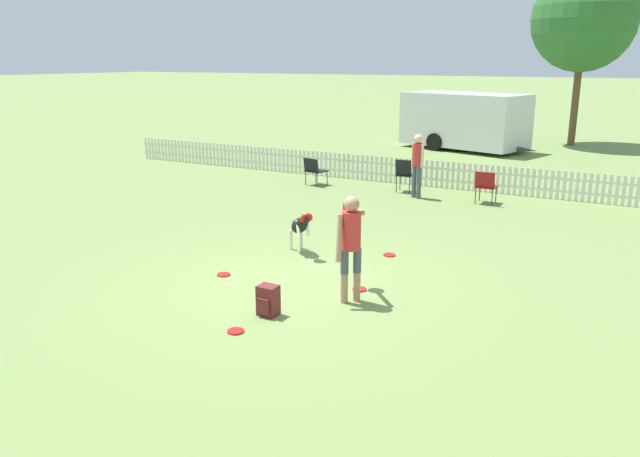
{
  "coord_description": "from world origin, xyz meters",
  "views": [
    {
      "loc": [
        4.9,
        -8.07,
        3.5
      ],
      "look_at": [
        0.12,
        0.69,
        0.76
      ],
      "focal_mm": 35.0,
      "sensor_mm": 36.0,
      "label": 1
    }
  ],
  "objects_px": {
    "frisbee_midfield": "(359,289)",
    "equipment_trailer": "(464,120)",
    "folding_chair_green_right": "(314,169)",
    "backpack_on_grass": "(268,301)",
    "frisbee_near_dog": "(236,331)",
    "frisbee_far_scatter": "(224,275)",
    "leaping_dog": "(300,225)",
    "frisbee_near_handler": "(389,255)",
    "tree_left_grove": "(584,20)",
    "handler_person": "(351,236)",
    "folding_chair_center": "(486,184)",
    "folding_chair_blue_left": "(404,172)",
    "spectator_standing": "(417,160)"
  },
  "relations": [
    {
      "from": "frisbee_midfield",
      "to": "equipment_trailer",
      "type": "xyz_separation_m",
      "value": [
        -3.02,
        16.07,
        1.15
      ]
    },
    {
      "from": "folding_chair_green_right",
      "to": "backpack_on_grass",
      "type": "bearing_deg",
      "value": 128.02
    },
    {
      "from": "frisbee_near_dog",
      "to": "folding_chair_green_right",
      "type": "bearing_deg",
      "value": 113.11
    },
    {
      "from": "frisbee_near_dog",
      "to": "frisbee_far_scatter",
      "type": "bearing_deg",
      "value": 131.08
    },
    {
      "from": "equipment_trailer",
      "to": "folding_chair_green_right",
      "type": "bearing_deg",
      "value": -83.75
    },
    {
      "from": "leaping_dog",
      "to": "frisbee_midfield",
      "type": "distance_m",
      "value": 2.21
    },
    {
      "from": "leaping_dog",
      "to": "backpack_on_grass",
      "type": "distance_m",
      "value": 2.94
    },
    {
      "from": "frisbee_near_dog",
      "to": "backpack_on_grass",
      "type": "bearing_deg",
      "value": 84.46
    },
    {
      "from": "frisbee_midfield",
      "to": "folding_chair_green_right",
      "type": "relative_size",
      "value": 0.29
    },
    {
      "from": "frisbee_near_handler",
      "to": "equipment_trailer",
      "type": "distance_m",
      "value": 14.52
    },
    {
      "from": "frisbee_midfield",
      "to": "tree_left_grove",
      "type": "height_order",
      "value": "tree_left_grove"
    },
    {
      "from": "handler_person",
      "to": "leaping_dog",
      "type": "distance_m",
      "value": 2.52
    },
    {
      "from": "handler_person",
      "to": "frisbee_far_scatter",
      "type": "distance_m",
      "value": 2.54
    },
    {
      "from": "handler_person",
      "to": "folding_chair_center",
      "type": "height_order",
      "value": "handler_person"
    },
    {
      "from": "frisbee_near_handler",
      "to": "folding_chair_blue_left",
      "type": "xyz_separation_m",
      "value": [
        -1.81,
        5.37,
        0.53
      ]
    },
    {
      "from": "frisbee_near_handler",
      "to": "spectator_standing",
      "type": "distance_m",
      "value": 5.15
    },
    {
      "from": "folding_chair_center",
      "to": "frisbee_far_scatter",
      "type": "bearing_deg",
      "value": 71.18
    },
    {
      "from": "frisbee_near_dog",
      "to": "equipment_trailer",
      "type": "bearing_deg",
      "value": 97.01
    },
    {
      "from": "frisbee_near_dog",
      "to": "spectator_standing",
      "type": "bearing_deg",
      "value": 94.93
    },
    {
      "from": "folding_chair_green_right",
      "to": "equipment_trailer",
      "type": "xyz_separation_m",
      "value": [
        1.64,
        9.16,
        0.69
      ]
    },
    {
      "from": "frisbee_near_handler",
      "to": "equipment_trailer",
      "type": "relative_size",
      "value": 0.04
    },
    {
      "from": "frisbee_far_scatter",
      "to": "folding_chair_blue_left",
      "type": "bearing_deg",
      "value": 88.49
    },
    {
      "from": "leaping_dog",
      "to": "backpack_on_grass",
      "type": "xyz_separation_m",
      "value": [
        1.07,
        -2.72,
        -0.31
      ]
    },
    {
      "from": "frisbee_far_scatter",
      "to": "folding_chair_center",
      "type": "bearing_deg",
      "value": 71.43
    },
    {
      "from": "folding_chair_center",
      "to": "folding_chair_blue_left",
      "type": "bearing_deg",
      "value": -8.64
    },
    {
      "from": "folding_chair_blue_left",
      "to": "tree_left_grove",
      "type": "relative_size",
      "value": 0.13
    },
    {
      "from": "folding_chair_green_right",
      "to": "tree_left_grove",
      "type": "xyz_separation_m",
      "value": [
        5.23,
        12.63,
        4.49
      ]
    },
    {
      "from": "leaping_dog",
      "to": "tree_left_grove",
      "type": "xyz_separation_m",
      "value": [
        2.34,
        18.33,
        4.43
      ]
    },
    {
      "from": "frisbee_near_dog",
      "to": "frisbee_far_scatter",
      "type": "relative_size",
      "value": 1.0
    },
    {
      "from": "leaping_dog",
      "to": "frisbee_near_handler",
      "type": "xyz_separation_m",
      "value": [
        1.51,
        0.65,
        -0.52
      ]
    },
    {
      "from": "frisbee_near_handler",
      "to": "spectator_standing",
      "type": "xyz_separation_m",
      "value": [
        -1.28,
        4.89,
        0.98
      ]
    },
    {
      "from": "backpack_on_grass",
      "to": "equipment_trailer",
      "type": "xyz_separation_m",
      "value": [
        -2.31,
        17.58,
        0.95
      ]
    },
    {
      "from": "handler_person",
      "to": "backpack_on_grass",
      "type": "xyz_separation_m",
      "value": [
        -0.77,
        -1.05,
        -0.79
      ]
    },
    {
      "from": "frisbee_near_handler",
      "to": "tree_left_grove",
      "type": "relative_size",
      "value": 0.03
    },
    {
      "from": "frisbee_midfield",
      "to": "tree_left_grove",
      "type": "xyz_separation_m",
      "value": [
        0.57,
        19.55,
        4.95
      ]
    },
    {
      "from": "spectator_standing",
      "to": "leaping_dog",
      "type": "bearing_deg",
      "value": 114.47
    },
    {
      "from": "handler_person",
      "to": "tree_left_grove",
      "type": "height_order",
      "value": "tree_left_grove"
    },
    {
      "from": "folding_chair_center",
      "to": "folding_chair_green_right",
      "type": "height_order",
      "value": "folding_chair_center"
    },
    {
      "from": "equipment_trailer",
      "to": "tree_left_grove",
      "type": "relative_size",
      "value": 0.8
    },
    {
      "from": "folding_chair_blue_left",
      "to": "tree_left_grove",
      "type": "xyz_separation_m",
      "value": [
        2.65,
        12.31,
        4.41
      ]
    },
    {
      "from": "frisbee_near_dog",
      "to": "frisbee_far_scatter",
      "type": "height_order",
      "value": "same"
    },
    {
      "from": "leaping_dog",
      "to": "tree_left_grove",
      "type": "bearing_deg",
      "value": -144.75
    },
    {
      "from": "leaping_dog",
      "to": "frisbee_near_dog",
      "type": "bearing_deg",
      "value": 58.92
    },
    {
      "from": "frisbee_near_dog",
      "to": "frisbee_far_scatter",
      "type": "xyz_separation_m",
      "value": [
        -1.5,
        1.73,
        0.0
      ]
    },
    {
      "from": "folding_chair_center",
      "to": "spectator_standing",
      "type": "relative_size",
      "value": 0.5
    },
    {
      "from": "frisbee_near_dog",
      "to": "equipment_trailer",
      "type": "height_order",
      "value": "equipment_trailer"
    },
    {
      "from": "frisbee_near_dog",
      "to": "leaping_dog",
      "type": "bearing_deg",
      "value": 106.38
    },
    {
      "from": "spectator_standing",
      "to": "equipment_trailer",
      "type": "xyz_separation_m",
      "value": [
        -1.47,
        9.32,
        0.17
      ]
    },
    {
      "from": "leaping_dog",
      "to": "tree_left_grove",
      "type": "height_order",
      "value": "tree_left_grove"
    },
    {
      "from": "leaping_dog",
      "to": "frisbee_near_dog",
      "type": "distance_m",
      "value": 3.58
    }
  ]
}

